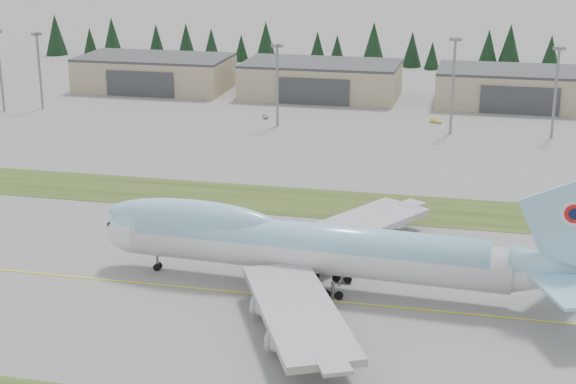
% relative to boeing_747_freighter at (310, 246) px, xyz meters
% --- Properties ---
extents(ground, '(7000.00, 7000.00, 0.00)m').
position_rel_boeing_747_freighter_xyz_m(ground, '(-10.89, -4.38, -6.72)').
color(ground, slate).
rests_on(ground, ground).
extents(grass_strip_far, '(400.00, 18.00, 0.08)m').
position_rel_boeing_747_freighter_xyz_m(grass_strip_far, '(-10.89, 40.62, -6.72)').
color(grass_strip_far, '#2A4117').
rests_on(grass_strip_far, ground).
extents(taxiway_line_main, '(400.00, 0.40, 0.02)m').
position_rel_boeing_747_freighter_xyz_m(taxiway_line_main, '(-10.89, -4.38, -6.72)').
color(taxiway_line_main, yellow).
rests_on(taxiway_line_main, ground).
extents(boeing_747_freighter, '(77.13, 66.69, 20.37)m').
position_rel_boeing_747_freighter_xyz_m(boeing_747_freighter, '(0.00, 0.00, 0.00)').
color(boeing_747_freighter, silver).
rests_on(boeing_747_freighter, ground).
extents(hangar_left, '(48.00, 26.60, 10.80)m').
position_rel_boeing_747_freighter_xyz_m(hangar_left, '(-80.89, 145.51, -1.33)').
color(hangar_left, tan).
rests_on(hangar_left, ground).
extents(hangar_center, '(48.00, 26.60, 10.80)m').
position_rel_boeing_747_freighter_xyz_m(hangar_center, '(-25.89, 145.51, -1.33)').
color(hangar_center, tan).
rests_on(hangar_center, ground).
extents(hangar_right, '(48.00, 26.60, 10.80)m').
position_rel_boeing_747_freighter_xyz_m(hangar_right, '(34.11, 145.51, -1.33)').
color(hangar_right, tan).
rests_on(hangar_right, ground).
extents(floodlight_masts, '(181.36, 9.51, 24.87)m').
position_rel_boeing_747_freighter_xyz_m(floodlight_masts, '(-19.63, 105.56, 9.36)').
color(floodlight_masts, slate).
rests_on(floodlight_masts, ground).
extents(service_vehicle_a, '(2.54, 3.84, 1.22)m').
position_rel_boeing_747_freighter_xyz_m(service_vehicle_a, '(-35.40, 112.07, -6.72)').
color(service_vehicle_a, silver).
rests_on(service_vehicle_a, ground).
extents(service_vehicle_b, '(3.54, 2.74, 1.12)m').
position_rel_boeing_747_freighter_xyz_m(service_vehicle_b, '(11.68, 116.78, -6.72)').
color(service_vehicle_b, gold).
rests_on(service_vehicle_b, ground).
extents(conifer_belt, '(273.81, 16.17, 16.91)m').
position_rel_boeing_747_freighter_xyz_m(conifer_belt, '(-4.16, 206.57, 0.73)').
color(conifer_belt, black).
rests_on(conifer_belt, ground).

